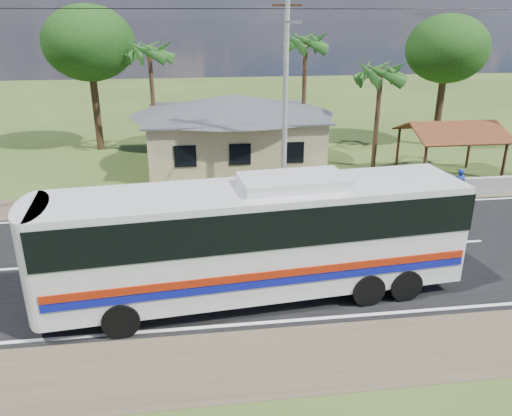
{
  "coord_description": "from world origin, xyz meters",
  "views": [
    {
      "loc": [
        -1.65,
        -17.61,
        8.91
      ],
      "look_at": [
        0.83,
        1.0,
        1.61
      ],
      "focal_mm": 35.0,
      "sensor_mm": 36.0,
      "label": 1
    }
  ],
  "objects": [
    {
      "name": "ground",
      "position": [
        0.0,
        0.0,
        0.0
      ],
      "size": [
        120.0,
        120.0,
        0.0
      ],
      "primitive_type": "plane",
      "color": "#33481A",
      "rests_on": "ground"
    },
    {
      "name": "road",
      "position": [
        0.0,
        0.0,
        0.01
      ],
      "size": [
        120.0,
        16.0,
        0.03
      ],
      "color": "black",
      "rests_on": "ground"
    },
    {
      "name": "house",
      "position": [
        1.0,
        13.0,
        2.64
      ],
      "size": [
        12.4,
        10.0,
        5.0
      ],
      "color": "tan",
      "rests_on": "ground"
    },
    {
      "name": "waiting_shed",
      "position": [
        13.0,
        8.5,
        2.73
      ],
      "size": [
        5.2,
        4.48,
        3.35
      ],
      "color": "#382114",
      "rests_on": "ground"
    },
    {
      "name": "concrete_barrier",
      "position": [
        12.0,
        5.6,
        0.45
      ],
      "size": [
        7.0,
        0.3,
        0.9
      ],
      "primitive_type": "cube",
      "color": "#9E9E99",
      "rests_on": "ground"
    },
    {
      "name": "utility_poles",
      "position": [
        2.67,
        6.49,
        5.77
      ],
      "size": [
        32.8,
        2.22,
        11.0
      ],
      "color": "#9E9E99",
      "rests_on": "ground"
    },
    {
      "name": "palm_near",
      "position": [
        9.5,
        11.0,
        5.71
      ],
      "size": [
        2.8,
        2.8,
        6.7
      ],
      "color": "#47301E",
      "rests_on": "ground"
    },
    {
      "name": "palm_mid",
      "position": [
        6.0,
        15.5,
        7.16
      ],
      "size": [
        2.8,
        2.8,
        8.2
      ],
      "color": "#47301E",
      "rests_on": "ground"
    },
    {
      "name": "palm_far",
      "position": [
        -4.0,
        16.0,
        6.68
      ],
      "size": [
        2.8,
        2.8,
        7.7
      ],
      "color": "#47301E",
      "rests_on": "ground"
    },
    {
      "name": "tree_behind_house",
      "position": [
        -8.0,
        18.0,
        7.12
      ],
      "size": [
        6.0,
        6.0,
        9.61
      ],
      "color": "#47301E",
      "rests_on": "ground"
    },
    {
      "name": "tree_behind_shed",
      "position": [
        16.0,
        16.0,
        6.68
      ],
      "size": [
        5.6,
        5.6,
        9.02
      ],
      "color": "#47301E",
      "rests_on": "ground"
    },
    {
      "name": "coach_bus",
      "position": [
        0.38,
        -3.07,
        2.39
      ],
      "size": [
        13.65,
        4.07,
        4.18
      ],
      "rotation": [
        0.0,
        0.0,
        0.09
      ],
      "color": "silver",
      "rests_on": "ground"
    },
    {
      "name": "motorcycle",
      "position": [
        3.52,
        5.84,
        0.41
      ],
      "size": [
        1.67,
        1.02,
        0.83
      ],
      "primitive_type": "imported",
      "rotation": [
        0.0,
        0.0,
        1.25
      ],
      "color": "black",
      "rests_on": "ground"
    },
    {
      "name": "person",
      "position": [
        11.63,
        4.63,
        0.88
      ],
      "size": [
        0.76,
        0.65,
        1.76
      ],
      "primitive_type": "imported",
      "rotation": [
        0.0,
        0.0,
        2.72
      ],
      "color": "navy",
      "rests_on": "ground"
    }
  ]
}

